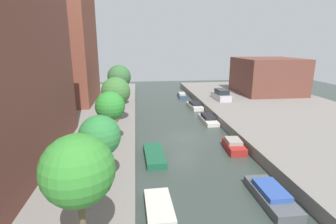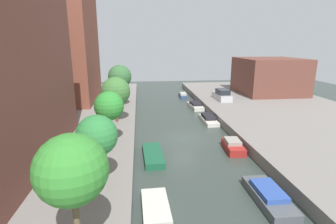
# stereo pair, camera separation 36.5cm
# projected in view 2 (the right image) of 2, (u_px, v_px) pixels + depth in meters

# --- Properties ---
(ground_plane) EXTENTS (84.00, 84.00, 0.00)m
(ground_plane) POSITION_uv_depth(u_px,v_px,m) (184.00, 138.00, 27.00)
(ground_plane) COLOR #333D38
(quay_left) EXTENTS (20.00, 64.00, 1.00)m
(quay_left) POSITION_uv_depth(u_px,v_px,m) (31.00, 139.00, 25.30)
(quay_left) COLOR gray
(quay_left) RESTS_ON ground_plane
(quay_right) EXTENTS (20.00, 64.00, 1.00)m
(quay_right) POSITION_uv_depth(u_px,v_px,m) (319.00, 129.00, 28.45)
(quay_right) COLOR gray
(quay_right) RESTS_ON ground_plane
(apartment_tower_far) EXTENTS (10.00, 11.57, 24.89)m
(apartment_tower_far) POSITION_uv_depth(u_px,v_px,m) (54.00, 14.00, 36.54)
(apartment_tower_far) COLOR brown
(apartment_tower_far) RESTS_ON quay_left
(low_block_right) EXTENTS (10.00, 10.35, 6.04)m
(low_block_right) POSITION_uv_depth(u_px,v_px,m) (269.00, 76.00, 45.31)
(low_block_right) COLOR brown
(low_block_right) RESTS_ON quay_right
(street_tree_0) EXTENTS (2.78, 2.78, 5.35)m
(street_tree_0) POSITION_uv_depth(u_px,v_px,m) (71.00, 170.00, 9.75)
(street_tree_0) COLOR brown
(street_tree_0) RESTS_ON quay_left
(street_tree_1) EXTENTS (2.50, 2.50, 4.47)m
(street_tree_1) POSITION_uv_depth(u_px,v_px,m) (97.00, 136.00, 15.54)
(street_tree_1) COLOR brown
(street_tree_1) RESTS_ON quay_left
(street_tree_2) EXTENTS (2.51, 2.51, 4.65)m
(street_tree_2) POSITION_uv_depth(u_px,v_px,m) (109.00, 106.00, 22.06)
(street_tree_2) COLOR #4F3830
(street_tree_2) RESTS_ON quay_left
(street_tree_3) EXTENTS (3.17, 3.17, 5.01)m
(street_tree_3) POSITION_uv_depth(u_px,v_px,m) (116.00, 92.00, 28.57)
(street_tree_3) COLOR brown
(street_tree_3) RESTS_ON quay_left
(street_tree_4) EXTENTS (3.12, 3.12, 5.74)m
(street_tree_4) POSITION_uv_depth(u_px,v_px,m) (120.00, 77.00, 35.04)
(street_tree_4) COLOR brown
(street_tree_4) RESTS_ON quay_left
(parked_car) EXTENTS (1.94, 4.66, 1.65)m
(parked_car) POSITION_uv_depth(u_px,v_px,m) (222.00, 95.00, 40.64)
(parked_car) COLOR #B7B7BC
(parked_car) RESTS_ON quay_right
(moored_boat_left_1) EXTENTS (1.63, 3.44, 0.54)m
(moored_boat_left_1) POSITION_uv_depth(u_px,v_px,m) (156.00, 208.00, 15.18)
(moored_boat_left_1) COLOR beige
(moored_boat_left_1) RESTS_ON ground_plane
(moored_boat_left_2) EXTENTS (1.75, 4.58, 0.55)m
(moored_boat_left_2) POSITION_uv_depth(u_px,v_px,m) (153.00, 155.00, 22.27)
(moored_boat_left_2) COLOR #195638
(moored_boat_left_2) RESTS_ON ground_plane
(moored_boat_right_1) EXTENTS (1.71, 4.58, 0.89)m
(moored_boat_right_1) POSITION_uv_depth(u_px,v_px,m) (269.00, 196.00, 16.16)
(moored_boat_right_1) COLOR #4C5156
(moored_boat_right_1) RESTS_ON ground_plane
(moored_boat_right_2) EXTENTS (1.70, 3.32, 0.99)m
(moored_boat_right_2) POSITION_uv_depth(u_px,v_px,m) (233.00, 146.00, 23.88)
(moored_boat_right_2) COLOR maroon
(moored_boat_right_2) RESTS_ON ground_plane
(moored_boat_right_3) EXTENTS (1.56, 4.59, 0.84)m
(moored_boat_right_3) POSITION_uv_depth(u_px,v_px,m) (209.00, 119.00, 32.63)
(moored_boat_right_3) COLOR beige
(moored_boat_right_3) RESTS_ON ground_plane
(moored_boat_right_4) EXTENTS (1.82, 4.46, 0.90)m
(moored_boat_right_4) POSITION_uv_depth(u_px,v_px,m) (195.00, 106.00, 39.50)
(moored_boat_right_4) COLOR beige
(moored_boat_right_4) RESTS_ON ground_plane
(moored_boat_right_5) EXTENTS (1.43, 3.95, 0.83)m
(moored_boat_right_5) POSITION_uv_depth(u_px,v_px,m) (183.00, 95.00, 47.36)
(moored_boat_right_5) COLOR #33476B
(moored_boat_right_5) RESTS_ON ground_plane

